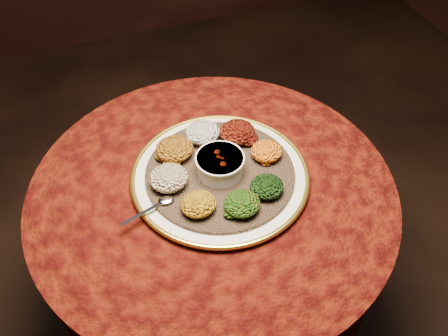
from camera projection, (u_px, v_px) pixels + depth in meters
name	position (u px, v px, depth m)	size (l,w,h in m)	color
table	(213.00, 229.00, 1.43)	(0.96, 0.96, 0.73)	black
platter	(220.00, 176.00, 1.31)	(0.59, 0.59, 0.02)	silver
injera	(220.00, 173.00, 1.30)	(0.39, 0.39, 0.01)	brown
stew_bowl	(220.00, 164.00, 1.27)	(0.13, 0.13, 0.05)	silver
spoon	(163.00, 202.00, 1.22)	(0.14, 0.06, 0.01)	silver
portion_ayib	(202.00, 132.00, 1.37)	(0.10, 0.09, 0.05)	silver
portion_kitfo	(237.00, 132.00, 1.37)	(0.10, 0.09, 0.05)	black
portion_tikil	(266.00, 151.00, 1.32)	(0.08, 0.08, 0.04)	#B1740E
portion_gomen	(267.00, 186.00, 1.23)	(0.09, 0.08, 0.04)	black
portion_mixveg	(242.00, 204.00, 1.20)	(0.09, 0.09, 0.04)	#9C210A
portion_kik	(198.00, 204.00, 1.20)	(0.09, 0.08, 0.04)	#BC8C10
portion_timatim	(169.00, 178.00, 1.25)	(0.10, 0.09, 0.05)	maroon
portion_shiro	(175.00, 149.00, 1.32)	(0.10, 0.10, 0.05)	#976012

